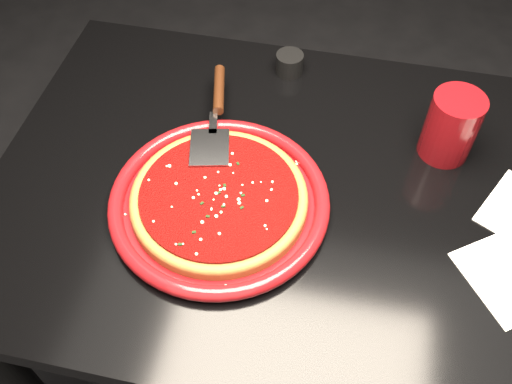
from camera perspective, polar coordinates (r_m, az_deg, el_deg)
floor at (r=1.70m, az=3.77°, el=-15.71°), size 4.00×4.00×0.01m
table at (r=1.36m, az=4.61°, el=-9.73°), size 1.20×0.80×0.75m
plate at (r=1.01m, az=-3.69°, el=-0.94°), size 0.43×0.43×0.03m
pizza_crust at (r=1.01m, az=-3.71°, el=-0.79°), size 0.34×0.34×0.02m
pizza_crust_rim at (r=1.00m, az=-3.73°, el=-0.52°), size 0.34×0.34×0.02m
pizza_sauce at (r=0.99m, az=-3.75°, el=-0.33°), size 0.30×0.30×0.01m
parmesan_dusting at (r=0.99m, az=-3.77°, el=-0.05°), size 0.27×0.27×0.01m
basil_flecks at (r=0.99m, az=-3.77°, el=-0.09°), size 0.25×0.25×0.00m
pizza_server at (r=1.10m, az=-4.06°, el=7.69°), size 0.15×0.32×0.02m
cup at (r=1.11m, az=18.93°, el=6.22°), size 0.10×0.10×0.13m
ramekin at (r=1.25m, az=3.37°, el=12.72°), size 0.08×0.08×0.05m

